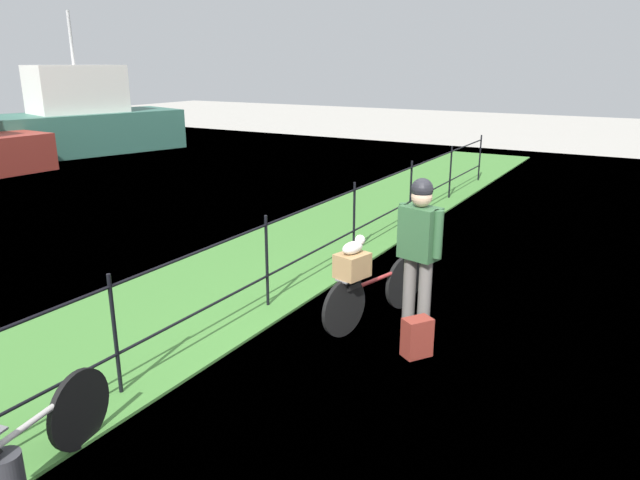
{
  "coord_description": "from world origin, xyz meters",
  "views": [
    {
      "loc": [
        -5.32,
        -1.85,
        2.82
      ],
      "look_at": [
        0.15,
        1.33,
        0.9
      ],
      "focal_mm": 32.98,
      "sensor_mm": 36.0,
      "label": 1
    }
  ],
  "objects_px": {
    "cyclist_person": "(419,242)",
    "backpack_on_paving": "(417,337)",
    "terrier_dog": "(354,246)",
    "moored_boat_near": "(80,122)",
    "bicycle_parked": "(26,447)",
    "wooden_crate": "(352,265)",
    "bicycle_main": "(374,293)"
  },
  "relations": [
    {
      "from": "wooden_crate",
      "to": "cyclist_person",
      "type": "distance_m",
      "value": 0.75
    },
    {
      "from": "terrier_dog",
      "to": "moored_boat_near",
      "type": "distance_m",
      "value": 15.52
    },
    {
      "from": "bicycle_main",
      "to": "moored_boat_near",
      "type": "distance_m",
      "value": 15.44
    },
    {
      "from": "backpack_on_paving",
      "to": "bicycle_main",
      "type": "bearing_deg",
      "value": 87.71
    },
    {
      "from": "bicycle_parked",
      "to": "bicycle_main",
      "type": "bearing_deg",
      "value": -13.23
    },
    {
      "from": "terrier_dog",
      "to": "moored_boat_near",
      "type": "height_order",
      "value": "moored_boat_near"
    },
    {
      "from": "moored_boat_near",
      "to": "bicycle_main",
      "type": "bearing_deg",
      "value": -117.22
    },
    {
      "from": "terrier_dog",
      "to": "moored_boat_near",
      "type": "xyz_separation_m",
      "value": [
        7.41,
        13.63,
        0.02
      ]
    },
    {
      "from": "bicycle_parked",
      "to": "moored_boat_near",
      "type": "relative_size",
      "value": 0.24
    },
    {
      "from": "wooden_crate",
      "to": "terrier_dog",
      "type": "distance_m",
      "value": 0.21
    },
    {
      "from": "backpack_on_paving",
      "to": "moored_boat_near",
      "type": "relative_size",
      "value": 0.06
    },
    {
      "from": "wooden_crate",
      "to": "bicycle_parked",
      "type": "distance_m",
      "value": 3.41
    },
    {
      "from": "terrier_dog",
      "to": "moored_boat_near",
      "type": "bearing_deg",
      "value": 61.47
    },
    {
      "from": "bicycle_main",
      "to": "backpack_on_paving",
      "type": "xyz_separation_m",
      "value": [
        -0.53,
        -0.72,
        -0.14
      ]
    },
    {
      "from": "terrier_dog",
      "to": "bicycle_parked",
      "type": "height_order",
      "value": "terrier_dog"
    },
    {
      "from": "wooden_crate",
      "to": "moored_boat_near",
      "type": "bearing_deg",
      "value": 61.39
    },
    {
      "from": "backpack_on_paving",
      "to": "moored_boat_near",
      "type": "distance_m",
      "value": 16.33
    },
    {
      "from": "terrier_dog",
      "to": "backpack_on_paving",
      "type": "relative_size",
      "value": 0.81
    },
    {
      "from": "bicycle_parked",
      "to": "terrier_dog",
      "type": "bearing_deg",
      "value": -13.15
    },
    {
      "from": "wooden_crate",
      "to": "cyclist_person",
      "type": "height_order",
      "value": "cyclist_person"
    },
    {
      "from": "backpack_on_paving",
      "to": "terrier_dog",
      "type": "bearing_deg",
      "value": 111.69
    },
    {
      "from": "cyclist_person",
      "to": "backpack_on_paving",
      "type": "distance_m",
      "value": 1.02
    },
    {
      "from": "cyclist_person",
      "to": "backpack_on_paving",
      "type": "relative_size",
      "value": 4.21
    },
    {
      "from": "terrier_dog",
      "to": "backpack_on_paving",
      "type": "distance_m",
      "value": 1.13
    },
    {
      "from": "wooden_crate",
      "to": "moored_boat_near",
      "type": "distance_m",
      "value": 15.52
    },
    {
      "from": "wooden_crate",
      "to": "moored_boat_near",
      "type": "height_order",
      "value": "moored_boat_near"
    },
    {
      "from": "bicycle_main",
      "to": "wooden_crate",
      "type": "xyz_separation_m",
      "value": [
        -0.38,
        0.09,
        0.43
      ]
    },
    {
      "from": "wooden_crate",
      "to": "backpack_on_paving",
      "type": "xyz_separation_m",
      "value": [
        -0.15,
        -0.81,
        -0.57
      ]
    },
    {
      "from": "cyclist_person",
      "to": "terrier_dog",
      "type": "bearing_deg",
      "value": 125.88
    },
    {
      "from": "cyclist_person",
      "to": "bicycle_parked",
      "type": "relative_size",
      "value": 1.06
    },
    {
      "from": "bicycle_main",
      "to": "cyclist_person",
      "type": "relative_size",
      "value": 0.98
    },
    {
      "from": "cyclist_person",
      "to": "moored_boat_near",
      "type": "xyz_separation_m",
      "value": [
        7.0,
        14.2,
        -0.0
      ]
    }
  ]
}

